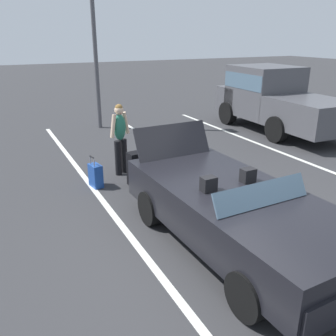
# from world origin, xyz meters

# --- Properties ---
(ground_plane) EXTENTS (80.00, 80.00, 0.00)m
(ground_plane) POSITION_xyz_m (0.00, 0.00, 0.00)
(ground_plane) COLOR #333335
(lot_line_near) EXTENTS (18.00, 0.12, 0.01)m
(lot_line_near) POSITION_xyz_m (0.00, -1.34, 0.00)
(lot_line_near) COLOR silver
(lot_line_near) RESTS_ON ground_plane
(lot_line_mid) EXTENTS (18.00, 0.12, 0.01)m
(lot_line_mid) POSITION_xyz_m (0.00, 1.36, 0.00)
(lot_line_mid) COLOR silver
(lot_line_mid) RESTS_ON ground_plane
(convertible_car) EXTENTS (4.25, 1.94, 1.51)m
(convertible_car) POSITION_xyz_m (0.20, 0.01, 0.59)
(convertible_car) COLOR black
(convertible_car) RESTS_ON ground_plane
(suitcase_large_black) EXTENTS (0.34, 0.50, 0.74)m
(suitcase_large_black) POSITION_xyz_m (-2.99, -0.35, 0.37)
(suitcase_large_black) COLOR black
(suitcase_large_black) RESTS_ON ground_plane
(suitcase_medium_bright) EXTENTS (0.40, 0.47, 0.98)m
(suitcase_medium_bright) POSITION_xyz_m (-3.70, 0.51, 0.31)
(suitcase_medium_bright) COLOR red
(suitcase_medium_bright) RESTS_ON ground_plane
(suitcase_small_carryon) EXTENTS (0.37, 0.25, 0.70)m
(suitcase_small_carryon) POSITION_xyz_m (-3.27, -1.24, 0.25)
(suitcase_small_carryon) COLOR #1E479E
(suitcase_small_carryon) RESTS_ON ground_plane
(traveler_person) EXTENTS (0.35, 0.58, 1.65)m
(traveler_person) POSITION_xyz_m (-3.78, -0.47, 0.93)
(traveler_person) COLOR black
(traveler_person) RESTS_ON ground_plane
(parked_pickup_truck_near) EXTENTS (5.06, 2.20, 2.10)m
(parked_pickup_truck_near) POSITION_xyz_m (-5.54, 5.60, 1.11)
(parked_pickup_truck_near) COLOR #4C4C51
(parked_pickup_truck_near) RESTS_ON ground_plane
(parking_lamp_post) EXTENTS (0.50, 0.24, 6.13)m
(parking_lamp_post) POSITION_xyz_m (-8.42, 0.38, 3.49)
(parking_lamp_post) COLOR #4C4C51
(parking_lamp_post) RESTS_ON ground_plane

